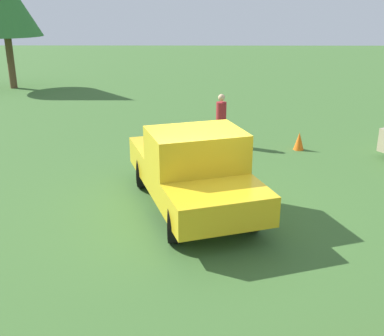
{
  "coord_description": "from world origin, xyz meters",
  "views": [
    {
      "loc": [
        9.38,
        -0.18,
        4.35
      ],
      "look_at": [
        -0.21,
        -0.25,
        0.9
      ],
      "focal_mm": 43.66,
      "sensor_mm": 36.0,
      "label": 1
    }
  ],
  "objects_px": {
    "person_bystander": "(221,117)",
    "pickup_truck": "(194,168)",
    "traffic_cone": "(299,141)",
    "tree_far_center": "(3,3)"
  },
  "relations": [
    {
      "from": "pickup_truck",
      "to": "traffic_cone",
      "type": "xyz_separation_m",
      "value": [
        -4.33,
        3.23,
        -0.66
      ]
    },
    {
      "from": "traffic_cone",
      "to": "tree_far_center",
      "type": "bearing_deg",
      "value": -129.99
    },
    {
      "from": "person_bystander",
      "to": "pickup_truck",
      "type": "bearing_deg",
      "value": -170.52
    },
    {
      "from": "person_bystander",
      "to": "traffic_cone",
      "type": "xyz_separation_m",
      "value": [
        0.52,
        2.39,
        -0.64
      ]
    },
    {
      "from": "pickup_truck",
      "to": "traffic_cone",
      "type": "bearing_deg",
      "value": -54.66
    },
    {
      "from": "person_bystander",
      "to": "traffic_cone",
      "type": "relative_size",
      "value": 2.96
    },
    {
      "from": "pickup_truck",
      "to": "tree_far_center",
      "type": "xyz_separation_m",
      "value": [
        -15.06,
        -9.56,
        3.31
      ]
    },
    {
      "from": "pickup_truck",
      "to": "person_bystander",
      "type": "height_order",
      "value": "pickup_truck"
    },
    {
      "from": "person_bystander",
      "to": "tree_far_center",
      "type": "height_order",
      "value": "tree_far_center"
    },
    {
      "from": "tree_far_center",
      "to": "pickup_truck",
      "type": "bearing_deg",
      "value": 32.41
    }
  ]
}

